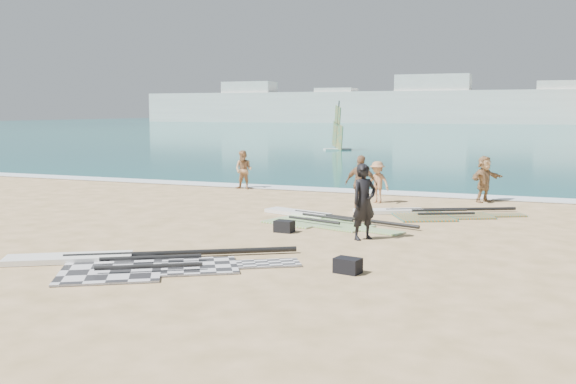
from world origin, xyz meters
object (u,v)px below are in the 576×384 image
(beachgoer_left, at_px, (244,170))
(beachgoer_right, at_px, (484,179))
(beachgoer_back, at_px, (361,184))
(beachgoer_mid, at_px, (377,182))
(person_wetsuit, at_px, (364,202))
(gear_bag_far, at_px, (348,265))
(rig_grey, at_px, (127,262))
(rig_green, at_px, (316,219))
(gear_bag_near, at_px, (284,226))
(rig_orange, at_px, (425,213))

(beachgoer_left, distance_m, beachgoer_right, 9.70)
(beachgoer_left, bearing_deg, beachgoer_back, -31.64)
(beachgoer_mid, bearing_deg, person_wetsuit, -60.12)
(gear_bag_far, xyz_separation_m, beachgoer_left, (-7.96, 11.90, 0.66))
(beachgoer_left, distance_m, beachgoer_back, 7.39)
(rig_grey, bearing_deg, beachgoer_left, 73.85)
(rig_green, distance_m, beachgoer_right, 7.38)
(person_wetsuit, relative_size, beachgoer_mid, 1.30)
(rig_green, bearing_deg, beachgoer_back, 86.62)
(beachgoer_left, bearing_deg, gear_bag_far, -54.23)
(rig_grey, distance_m, beachgoer_mid, 11.43)
(gear_bag_far, bearing_deg, beachgoer_mid, 100.18)
(beachgoer_mid, bearing_deg, rig_green, -81.46)
(person_wetsuit, height_order, beachgoer_left, person_wetsuit)
(gear_bag_near, bearing_deg, gear_bag_far, -51.96)
(rig_orange, height_order, person_wetsuit, person_wetsuit)
(gear_bag_near, relative_size, person_wetsuit, 0.26)
(beachgoer_left, xyz_separation_m, beachgoer_right, (9.70, -0.30, 0.03))
(rig_green, relative_size, gear_bag_far, 10.13)
(rig_green, height_order, rig_orange, same)
(beachgoer_left, bearing_deg, beachgoer_mid, -15.05)
(rig_grey, distance_m, beachgoer_back, 9.33)
(rig_grey, distance_m, beachgoer_right, 14.17)
(rig_orange, bearing_deg, beachgoer_mid, 108.18)
(rig_green, distance_m, person_wetsuit, 3.19)
(rig_green, relative_size, rig_orange, 0.98)
(person_wetsuit, bearing_deg, rig_orange, 27.12)
(rig_orange, bearing_deg, beachgoer_back, 156.65)
(rig_green, height_order, beachgoer_back, beachgoer_back)
(rig_green, xyz_separation_m, rig_orange, (2.88, 2.21, -0.00))
(gear_bag_far, relative_size, beachgoer_right, 0.31)
(gear_bag_far, relative_size, beachgoer_back, 0.28)
(beachgoer_mid, xyz_separation_m, beachgoer_back, (-0.01, -2.20, 0.18))
(rig_green, bearing_deg, rig_orange, 55.23)
(rig_orange, distance_m, person_wetsuit, 4.64)
(rig_grey, relative_size, beachgoer_right, 3.76)
(rig_orange, relative_size, person_wetsuit, 2.73)
(person_wetsuit, xyz_separation_m, beachgoer_mid, (-1.23, 6.57, -0.23))
(gear_bag_far, height_order, beachgoer_back, beachgoer_back)
(beachgoer_mid, relative_size, beachgoer_right, 0.89)
(gear_bag_near, distance_m, beachgoer_left, 9.75)
(person_wetsuit, height_order, beachgoer_mid, person_wetsuit)
(rig_orange, height_order, beachgoer_right, beachgoer_right)
(rig_green, xyz_separation_m, beachgoer_right, (4.36, 5.90, 0.79))
(person_wetsuit, relative_size, beachgoer_right, 1.16)
(person_wetsuit, xyz_separation_m, beachgoer_left, (-7.39, 8.46, -0.16))
(rig_green, bearing_deg, beachgoer_mid, 96.89)
(gear_bag_far, bearing_deg, rig_green, 114.69)
(beachgoer_back, bearing_deg, rig_green, 74.14)
(beachgoer_mid, bearing_deg, beachgoer_left, -177.73)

